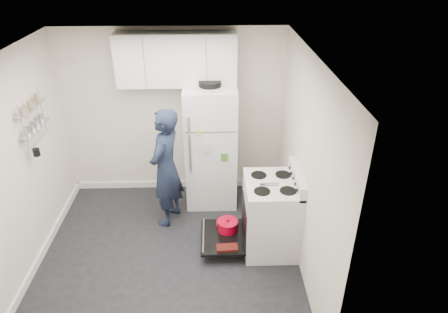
{
  "coord_description": "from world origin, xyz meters",
  "views": [
    {
      "loc": [
        0.57,
        -3.84,
        3.5
      ],
      "look_at": [
        0.71,
        0.64,
        1.05
      ],
      "focal_mm": 32.0,
      "sensor_mm": 36.0,
      "label": 1
    }
  ],
  "objects_px": {
    "electric_range": "(270,216)",
    "refrigerator": "(211,146)",
    "open_oven_door": "(225,232)",
    "person": "(166,168)"
  },
  "relations": [
    {
      "from": "person",
      "to": "electric_range",
      "type": "bearing_deg",
      "value": 85.19
    },
    {
      "from": "open_oven_door",
      "to": "refrigerator",
      "type": "bearing_deg",
      "value": 98.72
    },
    {
      "from": "open_oven_door",
      "to": "person",
      "type": "height_order",
      "value": "person"
    },
    {
      "from": "open_oven_door",
      "to": "refrigerator",
      "type": "relative_size",
      "value": 0.38
    },
    {
      "from": "electric_range",
      "to": "refrigerator",
      "type": "distance_m",
      "value": 1.39
    },
    {
      "from": "electric_range",
      "to": "open_oven_door",
      "type": "relative_size",
      "value": 1.57
    },
    {
      "from": "electric_range",
      "to": "refrigerator",
      "type": "bearing_deg",
      "value": 123.35
    },
    {
      "from": "refrigerator",
      "to": "person",
      "type": "height_order",
      "value": "refrigerator"
    },
    {
      "from": "electric_range",
      "to": "open_oven_door",
      "type": "distance_m",
      "value": 0.63
    },
    {
      "from": "open_oven_door",
      "to": "refrigerator",
      "type": "xyz_separation_m",
      "value": [
        -0.16,
        1.06,
        0.72
      ]
    }
  ]
}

